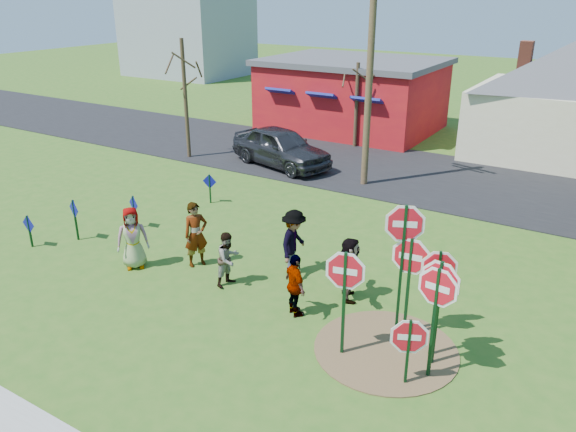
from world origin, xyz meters
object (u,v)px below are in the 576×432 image
object	(u,v)px
stop_sign_a	(345,281)
person_a	(133,238)
stop_sign_c	(437,299)
suv	(281,147)
stop_sign_d	(438,278)
person_b	(196,234)
utility_pole	(370,71)
stop_sign_b	(404,238)

from	to	relation	value
stop_sign_a	person_a	xyz separation A→B (m)	(-6.95, 0.59, -0.90)
stop_sign_c	person_a	distance (m)	8.89
stop_sign_c	suv	size ratio (longest dim) A/B	0.52
stop_sign_d	person_b	world-z (taller)	stop_sign_d
stop_sign_a	utility_pole	bearing A→B (deg)	98.16
stop_sign_d	suv	bearing A→B (deg)	113.17
person_b	utility_pole	size ratio (longest dim) A/B	0.22
person_a	suv	bearing A→B (deg)	52.12
person_a	stop_sign_d	bearing A→B (deg)	-44.81
stop_sign_b	person_b	world-z (taller)	stop_sign_b
suv	stop_sign_a	bearing A→B (deg)	-126.81
stop_sign_a	stop_sign_d	world-z (taller)	stop_sign_d
stop_sign_a	stop_sign_c	bearing A→B (deg)	-7.04
person_b	utility_pole	distance (m)	9.93
person_b	utility_pole	bearing A→B (deg)	21.84
utility_pole	stop_sign_a	bearing A→B (deg)	-67.82
stop_sign_b	person_a	xyz separation A→B (m)	(-7.70, -0.71, -1.56)
stop_sign_a	stop_sign_d	bearing A→B (deg)	15.25
stop_sign_a	stop_sign_b	world-z (taller)	stop_sign_b
stop_sign_c	stop_sign_d	size ratio (longest dim) A/B	1.00
stop_sign_a	suv	world-z (taller)	stop_sign_a
stop_sign_b	person_b	xyz separation A→B (m)	(-6.25, 0.33, -1.51)
stop_sign_a	person_a	size ratio (longest dim) A/B	1.43
stop_sign_d	suv	world-z (taller)	stop_sign_d
stop_sign_c	suv	world-z (taller)	stop_sign_c
stop_sign_a	stop_sign_b	size ratio (longest dim) A/B	0.78
stop_sign_c	person_a	bearing A→B (deg)	-176.08
stop_sign_d	suv	size ratio (longest dim) A/B	0.53
stop_sign_b	person_a	world-z (taller)	stop_sign_b
utility_pole	person_b	bearing A→B (deg)	-96.74
suv	person_a	bearing A→B (deg)	-155.38
person_b	suv	distance (m)	10.05
stop_sign_a	person_b	xyz separation A→B (m)	(-5.50, 1.64, -0.85)
stop_sign_c	suv	xyz separation A→B (m)	(-10.55, 10.95, -0.94)
person_a	person_b	distance (m)	1.79
stop_sign_d	person_a	bearing A→B (deg)	160.17
stop_sign_b	suv	xyz separation A→B (m)	(-9.42, 9.88, -1.57)
stop_sign_d	person_b	size ratio (longest dim) A/B	1.39
stop_sign_a	stop_sign_d	distance (m)	1.92
stop_sign_c	stop_sign_d	distance (m)	0.74
stop_sign_a	utility_pole	xyz separation A→B (m)	(-4.42, 10.83, 2.76)
person_a	stop_sign_b	bearing A→B (deg)	-41.82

